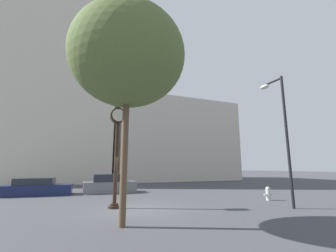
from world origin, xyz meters
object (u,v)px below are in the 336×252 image
Objects in this scene: street_clock at (117,142)px; street_lamp_right at (280,120)px; bare_tree at (128,56)px; car_navy at (37,188)px; fire_hydrant_near at (268,193)px; car_grey at (109,185)px.

street_lamp_right is at bearing -20.42° from street_clock.
street_clock is 4.75m from bare_tree.
car_navy is 5.68× the size of fire_hydrant_near.
fire_hydrant_near is 11.50m from bare_tree.
bare_tree reaches higher than fire_hydrant_near.
car_grey reaches higher than car_navy.
car_grey is 0.59× the size of street_lamp_right.
street_lamp_right is 8.67m from bare_tree.
fire_hydrant_near is 0.12× the size of street_lamp_right.
bare_tree is at bearing -94.21° from car_grey.
bare_tree is at bearing -66.85° from car_navy.
street_clock is at bearing 85.33° from bare_tree.
car_grey is (0.66, 7.15, -2.68)m from street_clock.
street_lamp_right is (-1.00, -2.21, 4.11)m from fire_hydrant_near.
car_navy is (-4.42, 7.35, -2.77)m from street_clock.
fire_hydrant_near is at bearing -42.29° from car_grey.
street_lamp_right is at bearing -52.76° from car_grey.
car_navy is 13.11m from bare_tree.
street_clock reaches higher than car_grey.
street_clock is at bearing -56.26° from car_navy.
fire_hydrant_near is at bearing -28.30° from car_navy.
bare_tree is at bearing -163.11° from fire_hydrant_near.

